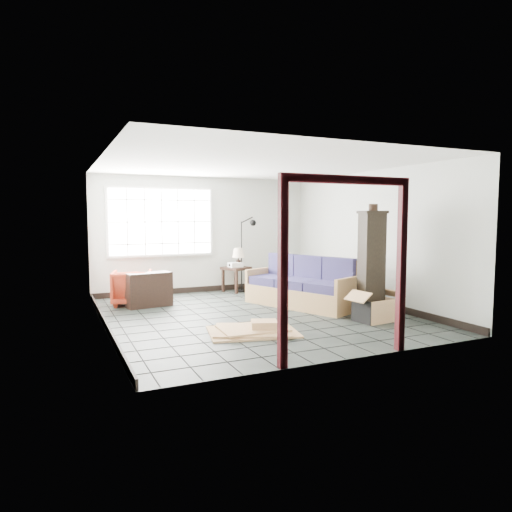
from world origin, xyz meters
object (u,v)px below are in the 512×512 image
futon_sofa (303,288)px  tall_shelf (371,264)px  armchair (132,286)px  side_table (236,271)px

futon_sofa → tall_shelf: bearing=-90.4°
armchair → side_table: bearing=-152.1°
futon_sofa → armchair: futon_sofa is taller
futon_sofa → armchair: (-2.97, 1.48, 0.02)m
futon_sofa → side_table: futon_sofa is taller
armchair → futon_sofa: bearing=167.8°
armchair → tall_shelf: size_ratio=0.41×
futon_sofa → armchair: size_ratio=3.11×
armchair → tall_shelf: (3.52, -2.82, 0.55)m
futon_sofa → armchair: 3.32m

